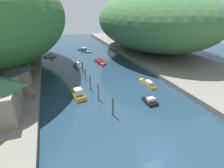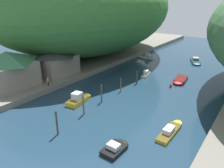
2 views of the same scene
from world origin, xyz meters
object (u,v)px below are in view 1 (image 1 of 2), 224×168
object	(u,v)px
boat_yellow_tender	(77,65)
boat_cabin_cruiser	(85,50)
boat_white_cruiser	(77,94)
person_on_quay	(33,93)
boat_small_dinghy	(149,100)
boat_mid_channel	(147,83)
channel_buoy_near	(103,66)
boat_moored_right	(50,55)
boathouse_shed	(10,77)
boat_open_rowboat	(101,62)

from	to	relation	value
boat_yellow_tender	boat_cabin_cruiser	distance (m)	17.71
boat_white_cruiser	person_on_quay	bearing A→B (deg)	172.09
boat_small_dinghy	boat_mid_channel	size ratio (longest dim) A/B	0.58
boat_yellow_tender	person_on_quay	xyz separation A→B (m)	(-10.56, -18.44, 1.61)
boat_yellow_tender	boat_cabin_cruiser	world-z (taller)	boat_yellow_tender
boat_small_dinghy	boat_mid_channel	xyz separation A→B (m)	(3.67, 7.02, -0.03)
boat_white_cruiser	person_on_quay	distance (m)	7.83
boat_yellow_tender	person_on_quay	world-z (taller)	person_on_quay
boat_mid_channel	channel_buoy_near	xyz separation A→B (m)	(-5.78, 14.53, -0.02)
boat_moored_right	boathouse_shed	bearing A→B (deg)	158.69
boat_moored_right	boat_mid_channel	size ratio (longest dim) A/B	0.70
boathouse_shed	person_on_quay	xyz separation A→B (m)	(4.11, -5.49, -1.53)
boat_cabin_cruiser	boat_mid_channel	bearing A→B (deg)	77.68
boat_small_dinghy	boat_cabin_cruiser	distance (m)	41.92
boat_moored_right	channel_buoy_near	size ratio (longest dim) A/B	5.84
boat_white_cruiser	boat_yellow_tender	bearing A→B (deg)	73.00
boat_mid_channel	channel_buoy_near	bearing A→B (deg)	112.24
boathouse_shed	boat_mid_channel	distance (m)	28.08
boathouse_shed	boat_white_cruiser	world-z (taller)	boathouse_shed
channel_buoy_near	boat_small_dinghy	bearing A→B (deg)	-84.41
boat_white_cruiser	boat_mid_channel	world-z (taller)	boat_white_cruiser
boat_white_cruiser	boat_cabin_cruiser	distance (m)	36.19
boat_small_dinghy	boat_yellow_tender	xyz separation A→B (m)	(-9.08, 25.10, 0.06)
channel_buoy_near	person_on_quay	size ratio (longest dim) A/B	0.45
boathouse_shed	boat_moored_right	bearing A→B (deg)	73.94
boat_white_cruiser	boat_yellow_tender	size ratio (longest dim) A/B	1.14
boat_white_cruiser	boat_moored_right	xyz separation A→B (m)	(-4.25, 31.69, -0.09)
boat_open_rowboat	channel_buoy_near	world-z (taller)	channel_buoy_near
boathouse_shed	channel_buoy_near	size ratio (longest dim) A/B	10.86
boathouse_shed	channel_buoy_near	distance (m)	23.82
boat_open_rowboat	boat_cabin_cruiser	bearing A→B (deg)	-91.40
boat_moored_right	boat_mid_channel	distance (m)	37.13
boat_open_rowboat	boat_mid_channel	bearing A→B (deg)	99.42
boat_cabin_cruiser	boat_yellow_tender	bearing A→B (deg)	47.08
boat_mid_channel	boat_yellow_tender	bearing A→B (deg)	125.75
boat_yellow_tender	boat_cabin_cruiser	size ratio (longest dim) A/B	0.70
boat_small_dinghy	boat_cabin_cruiser	bearing A→B (deg)	95.46
boat_small_dinghy	channel_buoy_near	bearing A→B (deg)	96.71
channel_buoy_near	boat_yellow_tender	bearing A→B (deg)	153.02
boathouse_shed	boat_small_dinghy	bearing A→B (deg)	-27.09
person_on_quay	channel_buoy_near	bearing A→B (deg)	-66.08
boat_white_cruiser	boat_open_rowboat	world-z (taller)	boat_white_cruiser
boat_cabin_cruiser	boat_white_cruiser	bearing A→B (deg)	52.52
boat_white_cruiser	channel_buoy_near	bearing A→B (deg)	48.34
boat_open_rowboat	boat_cabin_cruiser	distance (m)	16.42
boat_small_dinghy	boat_white_cruiser	bearing A→B (deg)	151.87
boat_moored_right	channel_buoy_near	xyz separation A→B (m)	(14.09, -16.83, -0.17)
boat_open_rowboat	boat_moored_right	world-z (taller)	boat_moored_right
boat_small_dinghy	person_on_quay	size ratio (longest dim) A/B	2.17
boat_yellow_tender	boat_moored_right	world-z (taller)	boat_moored_right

